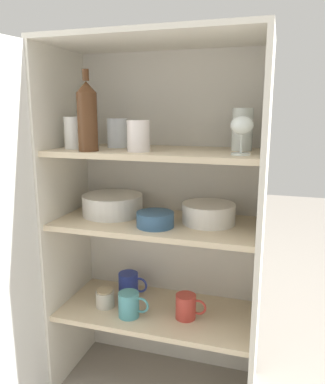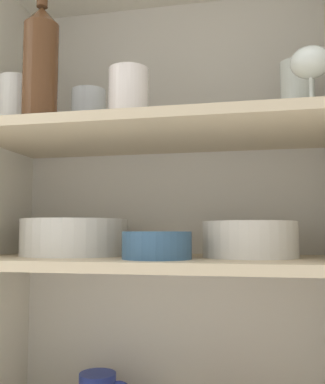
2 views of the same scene
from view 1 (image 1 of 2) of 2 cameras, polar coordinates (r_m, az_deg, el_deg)
The scene contains 20 objects.
cupboard_back_panel at distance 1.59m, azimuth 1.08°, elevation -3.73°, with size 0.79×0.02×1.33m, color silver.
cupboard_side_left at distance 1.58m, azimuth -14.35°, elevation -4.24°, with size 0.02×0.39×1.33m, color silver.
cupboard_side_right at distance 1.36m, azimuth 14.71°, elevation -6.96°, with size 0.02×0.39×1.33m, color silver.
cupboard_top_panel at distance 1.38m, azimuth -1.07°, elevation 22.20°, with size 0.79×0.39×0.02m, color silver.
shelf_board_lower at distance 1.57m, azimuth -0.91°, elevation -17.70°, with size 0.75×0.35×0.02m, color beige.
shelf_board_middle at distance 1.42m, azimuth -0.96°, elevation -4.82°, with size 0.75×0.35×0.02m, color beige.
shelf_board_upper at distance 1.36m, azimuth -1.01°, elevation 6.05°, with size 0.75×0.35×0.02m, color beige.
tumbler_glass_0 at distance 1.46m, azimuth -6.87°, elevation 8.93°, with size 0.08×0.08×0.11m.
tumbler_glass_1 at distance 1.30m, azimuth -3.68°, elevation 8.53°, with size 0.08×0.08×0.11m.
tumbler_glass_2 at distance 1.43m, azimuth -13.27°, elevation 8.78°, with size 0.07×0.07×0.12m.
tumbler_glass_3 at distance 1.36m, azimuth 12.06°, elevation 9.30°, with size 0.07×0.07×0.15m.
wine_glass_0 at distance 1.22m, azimuth 12.00°, elevation 9.63°, with size 0.07×0.07×0.12m.
wine_bottle at distance 1.33m, azimuth -11.39°, elevation 11.28°, with size 0.07×0.07×0.27m.
plate_stack_white at distance 1.51m, azimuth -7.61°, elevation -1.91°, with size 0.24×0.24×0.08m.
mixing_bowl_large at distance 1.39m, azimuth 7.05°, elevation -3.12°, with size 0.20×0.20×0.07m.
serving_bowl_small at distance 1.34m, azimuth -1.12°, elevation -4.08°, with size 0.13×0.13×0.05m.
coffee_mug_primary at distance 1.48m, azimuth 3.67°, elevation -17.02°, with size 0.12×0.08×0.09m.
coffee_mug_extra_1 at distance 1.64m, azimuth -5.12°, elevation -13.87°, with size 0.13×0.08×0.10m.
coffee_mug_extra_2 at distance 1.50m, azimuth -5.06°, elevation -16.71°, with size 0.12×0.08×0.10m.
storage_jar at distance 1.58m, azimuth -8.74°, elevation -15.73°, with size 0.07×0.07×0.07m.
Camera 1 is at (0.42, -1.11, 1.11)m, focal length 35.00 mm.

